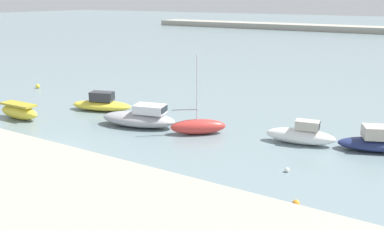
{
  "coord_description": "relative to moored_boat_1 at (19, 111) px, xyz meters",
  "views": [
    {
      "loc": [
        20.17,
        -15.03,
        9.14
      ],
      "look_at": [
        4.94,
        9.79,
        0.84
      ],
      "focal_mm": 39.18,
      "sensor_mm": 36.0,
      "label": 1
    }
  ],
  "objects": [
    {
      "name": "moored_boat_4",
      "position": [
        13.64,
        4.04,
        -0.04
      ],
      "size": [
        3.75,
        3.3,
        5.45
      ],
      "rotation": [
        0.0,
        0.0,
        0.66
      ],
      "color": "#C63833",
      "rests_on": "ground"
    },
    {
      "name": "moored_boat_2",
      "position": [
        3.69,
        5.19,
        -0.05
      ],
      "size": [
        5.43,
        3.3,
        1.56
      ],
      "rotation": [
        0.0,
        0.0,
        0.32
      ],
      "color": "yellow",
      "rests_on": "ground"
    },
    {
      "name": "moored_boat_6",
      "position": [
        24.68,
        7.03,
        -0.06
      ],
      "size": [
        5.2,
        3.57,
        1.55
      ],
      "rotation": [
        0.0,
        0.0,
        0.4
      ],
      "color": "navy",
      "rests_on": "ground"
    },
    {
      "name": "mooring_buoy_3",
      "position": [
        -7.98,
        8.15,
        -0.37
      ],
      "size": [
        0.44,
        0.44,
        0.44
      ],
      "primitive_type": "sphere",
      "color": "yellow",
      "rests_on": "ground"
    },
    {
      "name": "moored_boat_1",
      "position": [
        0.0,
        0.0,
        0.0
      ],
      "size": [
        3.83,
        1.3,
        1.22
      ],
      "rotation": [
        0.0,
        0.0,
        0.02
      ],
      "color": "yellow",
      "rests_on": "ground"
    },
    {
      "name": "mooring_buoy_1",
      "position": [
        21.05,
        0.96,
        -0.46
      ],
      "size": [
        0.25,
        0.25,
        0.25
      ],
      "primitive_type": "sphere",
      "color": "white",
      "rests_on": "ground"
    },
    {
      "name": "distant_shoreline",
      "position": [
        11.84,
        98.15,
        1.09
      ],
      "size": [
        122.21,
        8.35,
        7.95
      ],
      "color": "#9E998C",
      "rests_on": "ground"
    },
    {
      "name": "moored_boat_3",
      "position": [
        9.16,
        3.32,
        0.04
      ],
      "size": [
        5.96,
        3.49,
        1.67
      ],
      "rotation": [
        0.0,
        0.0,
        0.24
      ],
      "color": "#9E9EA3",
      "rests_on": "ground"
    },
    {
      "name": "mooring_buoy_0",
      "position": [
        22.7,
        -2.6,
        -0.41
      ],
      "size": [
        0.34,
        0.34,
        0.34
      ],
      "primitive_type": "sphere",
      "color": "orange",
      "rests_on": "ground"
    },
    {
      "name": "ground_plane",
      "position": [
        7.41,
        -4.47,
        -0.58
      ],
      "size": [
        400.0,
        400.0,
        0.0
      ],
      "primitive_type": "plane",
      "color": "slate"
    },
    {
      "name": "moored_boat_5",
      "position": [
        20.26,
        5.77,
        -0.0
      ],
      "size": [
        4.53,
        2.05,
        1.57
      ],
      "rotation": [
        0.0,
        0.0,
        0.17
      ],
      "color": "white",
      "rests_on": "ground"
    }
  ]
}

